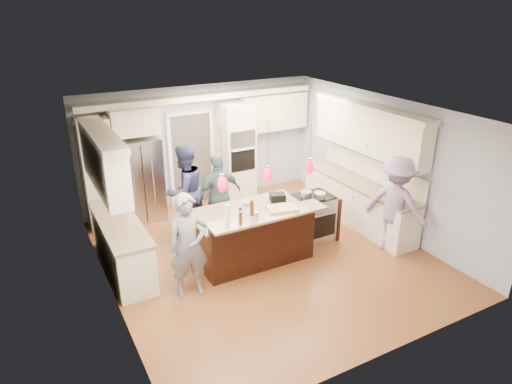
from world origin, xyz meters
TOP-DOWN VIEW (x-y plane):
  - ground_plane at (0.00, 0.00)m, footprint 6.00×6.00m
  - room_shell at (0.00, 0.00)m, footprint 5.54×6.04m
  - refrigerator at (-1.55, 2.64)m, footprint 0.90×0.70m
  - oven_column at (0.75, 2.67)m, footprint 0.72×0.69m
  - back_upper_cabinets at (-0.75, 2.76)m, footprint 5.30×0.61m
  - right_counter_run at (2.44, 0.30)m, footprint 0.64×3.10m
  - left_cabinets at (-2.44, 0.80)m, footprint 0.64×2.30m
  - kitchen_island at (-0.25, 0.07)m, footprint 2.10×1.46m
  - island_range at (1.16, 0.15)m, footprint 0.82×0.71m
  - pendant_lights at (-0.25, -0.51)m, footprint 1.75×0.15m
  - person_bar_end at (-1.62, -0.45)m, footprint 0.67×0.49m
  - person_far_left at (-0.95, 1.54)m, footprint 1.09×0.98m
  - person_far_right at (-0.36, 1.21)m, footprint 1.04×0.54m
  - person_range_side at (2.25, -0.91)m, footprint 1.08×1.36m
  - floor_rug at (2.40, -0.56)m, footprint 0.67×0.95m
  - water_bottle at (-0.99, -0.53)m, footprint 0.10×0.10m
  - beer_bottle_a at (-0.72, -0.46)m, footprint 0.07×0.07m
  - beer_bottle_b at (-0.81, -0.64)m, footprint 0.07×0.07m
  - beer_bottle_c at (-0.50, -0.44)m, footprint 0.07×0.07m
  - drink_can at (-0.51, -0.60)m, footprint 0.07×0.07m
  - cutting_board at (0.06, -0.47)m, footprint 0.55×0.45m
  - pot_large at (0.97, 0.15)m, footprint 0.22×0.22m
  - pot_small at (1.18, -0.00)m, footprint 0.22×0.22m

SIDE VIEW (x-z plane):
  - ground_plane at x=0.00m, z-range 0.00..0.00m
  - floor_rug at x=2.40m, z-range 0.00..0.01m
  - island_range at x=1.16m, z-range 0.00..0.92m
  - kitchen_island at x=-0.25m, z-range -0.08..1.04m
  - person_far_right at x=-0.36m, z-range 0.00..1.69m
  - person_bar_end at x=-1.62m, z-range 0.00..1.72m
  - refrigerator at x=-1.55m, z-range 0.00..1.80m
  - person_range_side at x=2.25m, z-range 0.00..1.84m
  - person_far_left at x=-0.95m, z-range 0.00..1.86m
  - pot_small at x=1.18m, z-range 0.92..1.03m
  - pot_large at x=0.97m, z-range 0.92..1.05m
  - right_counter_run at x=2.44m, z-range -0.20..2.31m
  - left_cabinets at x=-2.44m, z-range -0.20..2.31m
  - cutting_board at x=0.06m, z-range 1.12..1.16m
  - oven_column at x=0.75m, z-range 0.00..2.30m
  - drink_can at x=-0.51m, z-range 1.12..1.25m
  - beer_bottle_a at x=-0.72m, z-range 1.12..1.33m
  - beer_bottle_b at x=-0.81m, z-range 1.12..1.34m
  - beer_bottle_c at x=-0.50m, z-range 1.12..1.39m
  - water_bottle at x=-0.99m, z-range 1.12..1.45m
  - back_upper_cabinets at x=-0.75m, z-range 0.40..2.94m
  - pendant_lights at x=-0.25m, z-range 1.29..2.32m
  - room_shell at x=0.00m, z-range 0.46..3.18m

